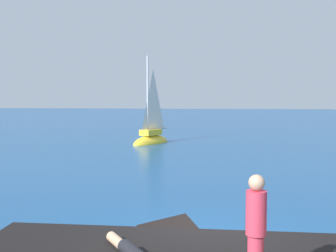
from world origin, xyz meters
name	(u,v)px	position (x,y,z in m)	size (l,w,h in m)	color
ground_plane	(209,246)	(0.00, 0.00, 0.00)	(160.00, 160.00, 0.00)	navy
boulder_seaward	(173,250)	(-0.73, -0.26, 0.00)	(1.42, 1.14, 0.78)	black
sailboat_near	(151,138)	(-3.75, 18.41, 0.33)	(2.61, 3.32, 6.12)	yellow
person_sunbather	(131,252)	(-1.26, -2.18, 0.65)	(1.08, 1.54, 0.25)	black
person_standing	(256,230)	(0.63, -3.19, 1.40)	(0.28, 0.28, 1.62)	#DB384C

